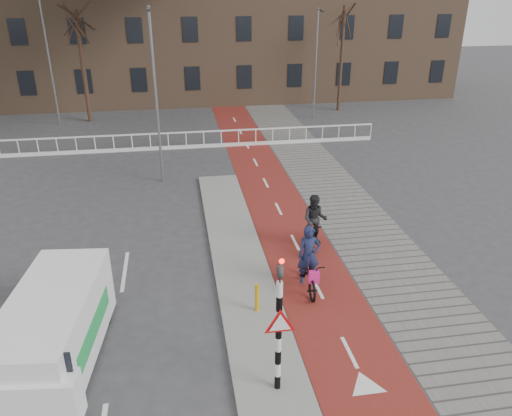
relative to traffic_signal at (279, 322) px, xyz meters
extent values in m
plane|color=#38383A|center=(0.60, 2.02, -1.99)|extent=(120.00, 120.00, 0.00)
cube|color=maroon|center=(2.10, 12.02, -1.98)|extent=(2.50, 60.00, 0.01)
cube|color=slate|center=(4.90, 12.02, -1.98)|extent=(3.00, 60.00, 0.01)
cube|color=gray|center=(-0.10, 6.02, -1.93)|extent=(1.80, 16.00, 0.12)
cylinder|color=black|center=(0.00, 0.02, -0.43)|extent=(0.14, 0.14, 2.88)
imported|color=black|center=(0.00, 0.02, 1.41)|extent=(0.13, 0.16, 0.80)
cylinder|color=#FF0C05|center=(0.00, -0.12, 1.59)|extent=(0.11, 0.02, 0.11)
cylinder|color=orange|center=(0.02, 3.03, -1.44)|extent=(0.12, 0.12, 0.87)
imported|color=black|center=(1.78, 4.06, -1.44)|extent=(0.79, 2.08, 1.08)
imported|color=#1A2044|center=(1.78, 4.06, -0.80)|extent=(0.70, 0.47, 1.88)
cube|color=#E82083|center=(1.80, 3.51, -1.23)|extent=(0.32, 0.21, 0.38)
imported|color=black|center=(2.64, 6.49, -1.41)|extent=(1.15, 1.98, 1.15)
imported|color=black|center=(2.64, 6.49, -0.84)|extent=(1.05, 0.94, 1.80)
cube|color=white|center=(-5.15, 1.86, -0.94)|extent=(2.32, 4.74, 1.83)
cube|color=green|center=(-6.07, 1.86, -1.04)|extent=(0.34, 2.91, 0.55)
cube|color=green|center=(-4.23, 1.86, -1.04)|extent=(0.34, 2.91, 0.55)
cube|color=black|center=(-5.15, -0.08, -0.54)|extent=(1.64, 0.23, 0.90)
cylinder|color=black|center=(-6.09, 0.40, -1.67)|extent=(0.30, 0.66, 0.64)
cylinder|color=black|center=(-4.55, 0.23, -1.67)|extent=(0.30, 0.66, 0.64)
cylinder|color=black|center=(-5.75, 3.49, -1.67)|extent=(0.30, 0.66, 0.64)
cylinder|color=black|center=(-4.21, 3.31, -1.67)|extent=(0.30, 0.66, 0.64)
cube|color=silver|center=(-4.40, 19.02, -1.04)|extent=(28.00, 0.08, 0.08)
cube|color=silver|center=(-4.40, 19.02, -1.89)|extent=(28.00, 0.10, 0.20)
cube|color=#7F6047|center=(-2.40, 34.02, 4.01)|extent=(46.00, 10.00, 12.00)
cylinder|color=#311E16|center=(-7.64, 26.22, 1.57)|extent=(0.29, 0.29, 7.12)
cylinder|color=#311E16|center=(10.03, 26.62, 1.62)|extent=(0.23, 0.23, 7.23)
cylinder|color=slate|center=(-2.70, 14.03, 1.91)|extent=(0.12, 0.12, 7.81)
cylinder|color=slate|center=(-9.52, 25.59, 2.27)|extent=(0.12, 0.12, 8.52)
cylinder|color=slate|center=(7.57, 24.55, 1.59)|extent=(0.12, 0.12, 7.17)
camera|label=1|loc=(-1.91, -8.58, 6.70)|focal=35.00mm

